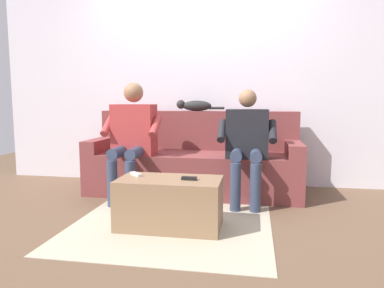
{
  "coord_description": "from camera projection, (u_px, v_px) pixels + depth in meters",
  "views": [
    {
      "loc": [
        -0.65,
        3.69,
        1.0
      ],
      "look_at": [
        0.0,
        -0.01,
        0.55
      ],
      "focal_mm": 33.33,
      "sensor_mm": 36.0,
      "label": 1
    }
  ],
  "objects": [
    {
      "name": "ground_plane",
      "position": [
        180.0,
        212.0,
        3.25
      ],
      "size": [
        8.0,
        8.0,
        0.0
      ],
      "primitive_type": "plane",
      "color": "brown"
    },
    {
      "name": "person_right_seated",
      "position": [
        132.0,
        133.0,
        3.64
      ],
      "size": [
        0.58,
        0.58,
        1.19
      ],
      "color": "#B23838",
      "rests_on": "ground"
    },
    {
      "name": "floor_rug",
      "position": [
        174.0,
        221.0,
        3.0
      ],
      "size": [
        1.6,
        1.72,
        0.01
      ],
      "primitive_type": "cube",
      "color": "#B7AD93",
      "rests_on": "ground"
    },
    {
      "name": "remote_white",
      "position": [
        136.0,
        174.0,
        2.92
      ],
      "size": [
        0.13,
        0.13,
        0.02
      ],
      "primitive_type": "cube",
      "rotation": [
        0.0,
        0.0,
        5.5
      ],
      "color": "white",
      "rests_on": "coffee_table"
    },
    {
      "name": "back_wall",
      "position": [
        201.0,
        84.0,
        4.31
      ],
      "size": [
        5.09,
        0.06,
        2.43
      ],
      "primitive_type": "cube",
      "color": "silver",
      "rests_on": "ground"
    },
    {
      "name": "remote_black",
      "position": [
        189.0,
        178.0,
        2.76
      ],
      "size": [
        0.12,
        0.05,
        0.03
      ],
      "primitive_type": "cube",
      "rotation": [
        0.0,
        0.0,
        3.1
      ],
      "color": "black",
      "rests_on": "coffee_table"
    },
    {
      "name": "cat_on_backrest",
      "position": [
        194.0,
        106.0,
        4.11
      ],
      "size": [
        0.56,
        0.12,
        0.13
      ],
      "color": "black",
      "rests_on": "couch"
    },
    {
      "name": "coffee_table",
      "position": [
        170.0,
        203.0,
        2.83
      ],
      "size": [
        0.81,
        0.44,
        0.4
      ],
      "color": "#8C6B4C",
      "rests_on": "ground"
    },
    {
      "name": "couch",
      "position": [
        194.0,
        163.0,
        3.95
      ],
      "size": [
        2.27,
        0.78,
        0.89
      ],
      "color": "brown",
      "rests_on": "ground"
    },
    {
      "name": "person_left_seated",
      "position": [
        247.0,
        139.0,
        3.44
      ],
      "size": [
        0.56,
        0.5,
        1.12
      ],
      "color": "black",
      "rests_on": "ground"
    }
  ]
}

